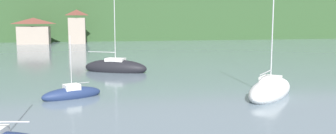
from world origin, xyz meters
TOP-DOWN VIEW (x-y plane):
  - wooded_hillside at (8.23, 138.28)m, footprint 352.00×49.06m
  - shore_building_west at (-19.49, 104.55)m, footprint 7.31×4.20m
  - shore_building_westcentral at (-9.74, 104.58)m, footprint 3.99×4.27m
  - sailboat_far_2 at (-2.76, 57.16)m, footprint 7.76×5.29m
  - sailboat_mid_5 at (8.89, 41.87)m, footprint 7.03×7.58m
  - sailboat_mid_6 at (-6.65, 43.82)m, footprint 4.84×3.17m

SIDE VIEW (x-z plane):
  - sailboat_mid_6 at x=-6.65m, z-range -2.27..2.89m
  - sailboat_mid_5 at x=8.89m, z-range -4.97..5.89m
  - sailboat_far_2 at x=-2.76m, z-range -5.48..6.47m
  - shore_building_west at x=-19.49m, z-range -0.08..5.95m
  - shore_building_westcentral at x=-9.74m, z-range -0.12..7.79m
  - wooded_hillside at x=8.23m, z-range -8.49..21.89m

